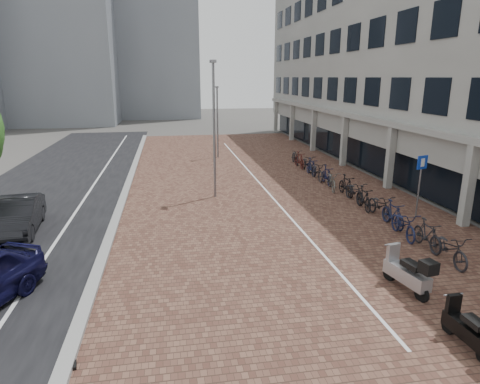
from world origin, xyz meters
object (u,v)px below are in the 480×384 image
at_px(scooter_front, 407,271).
at_px(scooter_mid, 468,328).
at_px(parking_sign, 421,176).
at_px(car_dark, 17,216).

relative_size(scooter_front, scooter_mid, 1.15).
height_order(scooter_front, scooter_mid, scooter_front).
bearing_deg(parking_sign, scooter_front, -142.62).
height_order(car_dark, scooter_front, car_dark).
bearing_deg(parking_sign, scooter_mid, -133.91).
xyz_separation_m(scooter_front, scooter_mid, (-0.09, -2.59, -0.08)).
distance_m(car_dark, parking_sign, 16.22).
bearing_deg(scooter_front, parking_sign, 44.91).
bearing_deg(scooter_mid, parking_sign, 62.77).
bearing_deg(scooter_front, car_dark, 140.36).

